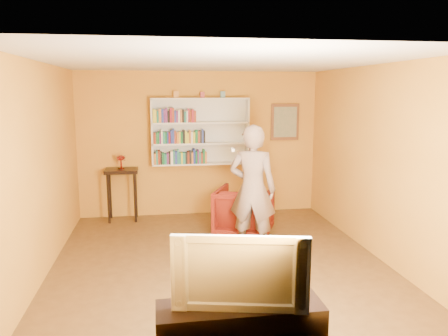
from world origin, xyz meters
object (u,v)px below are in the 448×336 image
at_px(ruby_lustre, 121,159).
at_px(television, 240,269).
at_px(armchair, 244,212).
at_px(person, 252,189).
at_px(bookshelf, 200,131).
at_px(tv_cabinet, 240,332).
at_px(console_table, 122,178).

xyz_separation_m(ruby_lustre, television, (1.30, -4.50, -0.29)).
relative_size(armchair, person, 0.47).
relative_size(bookshelf, tv_cabinet, 1.25).
xyz_separation_m(console_table, ruby_lustre, (0.00, -0.00, 0.34)).
height_order(bookshelf, television, bookshelf).
bearing_deg(person, ruby_lustre, -21.38).
xyz_separation_m(bookshelf, television, (-0.14, -4.66, -0.75)).
distance_m(bookshelf, television, 4.72).
xyz_separation_m(bookshelf, tv_cabinet, (-0.14, -4.66, -1.34)).
bearing_deg(ruby_lustre, bookshelf, 6.30).
bearing_deg(console_table, person, -44.23).
distance_m(armchair, tv_cabinet, 3.36).
height_order(person, television, person).
distance_m(armchair, person, 0.89).
relative_size(ruby_lustre, television, 0.22).
xyz_separation_m(bookshelf, person, (0.54, -2.09, -0.66)).
xyz_separation_m(console_table, television, (1.30, -4.50, 0.06)).
height_order(armchair, television, television).
height_order(armchair, person, person).
bearing_deg(television, bookshelf, 100.55).
bearing_deg(tv_cabinet, bookshelf, 88.25).
distance_m(ruby_lustre, television, 4.69).
bearing_deg(ruby_lustre, person, -44.23).
height_order(ruby_lustre, person, person).
bearing_deg(person, bookshelf, -52.72).
xyz_separation_m(console_table, tv_cabinet, (1.30, -4.50, -0.53)).
distance_m(person, tv_cabinet, 2.74).
relative_size(armchair, tv_cabinet, 0.61).
bearing_deg(tv_cabinet, console_table, 106.16).
xyz_separation_m(console_table, person, (1.98, -1.93, 0.15)).
relative_size(ruby_lustre, armchair, 0.28).
bearing_deg(console_table, armchair, -31.15).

